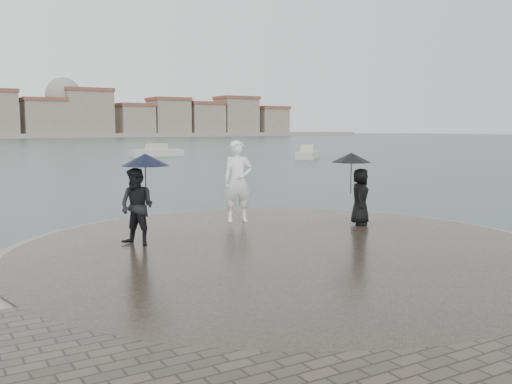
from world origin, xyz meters
TOP-DOWN VIEW (x-y plane):
  - ground at (0.00, 0.00)m, footprint 400.00×400.00m
  - kerb_ring at (0.00, 3.50)m, footprint 12.50×12.50m
  - quay_tip at (0.00, 3.50)m, footprint 11.90×11.90m
  - statue at (0.73, 7.01)m, footprint 0.96×0.78m
  - visitor_left at (-2.69, 5.39)m, footprint 1.30×1.17m
  - visitor_right at (3.21, 4.89)m, footprint 1.24×1.11m
  - boats at (19.77, 43.05)m, footprint 16.29×14.80m

SIDE VIEW (x-z plane):
  - ground at x=0.00m, z-range 0.00..0.00m
  - kerb_ring at x=0.00m, z-range 0.00..0.32m
  - quay_tip at x=0.00m, z-range 0.00..0.36m
  - boats at x=19.77m, z-range -0.37..1.13m
  - statue at x=0.73m, z-range 0.36..2.62m
  - visitor_left at x=-2.69m, z-range 0.47..2.51m
  - visitor_right at x=3.21m, z-range 0.54..2.49m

